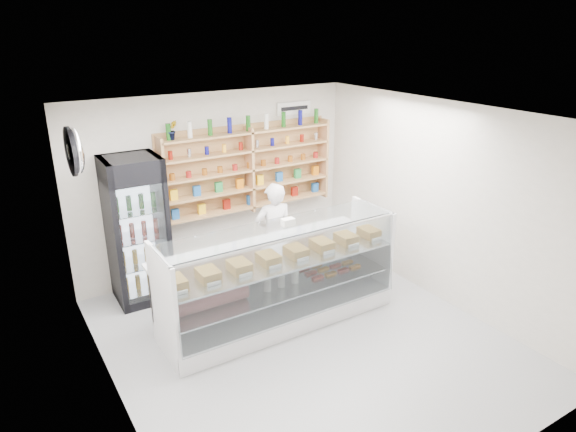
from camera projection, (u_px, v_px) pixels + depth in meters
room at (306, 237)px, 5.95m from camera, size 5.00×5.00×5.00m
display_counter at (279, 296)px, 6.74m from camera, size 3.13×0.93×1.36m
shop_worker at (274, 235)px, 7.58m from camera, size 0.64×0.47×1.59m
drinks_cooler at (137, 230)px, 7.09m from camera, size 0.76×0.74×2.08m
wall_shelving at (249, 169)px, 7.99m from camera, size 2.84×0.28×1.33m
potted_plant at (172, 130)px, 7.14m from camera, size 0.15×0.12×0.27m
security_mirror at (76, 151)px, 5.46m from camera, size 0.15×0.50×0.50m
wall_sign at (294, 108)px, 8.24m from camera, size 0.62×0.03×0.20m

